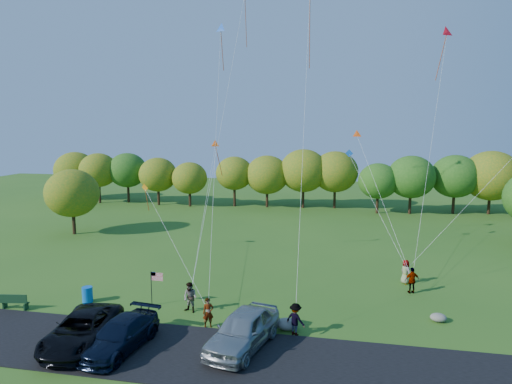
# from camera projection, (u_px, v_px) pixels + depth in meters

# --- Properties ---
(ground) EXTENTS (140.00, 140.00, 0.00)m
(ground) POSITION_uv_depth(u_px,v_px,m) (233.00, 323.00, 26.88)
(ground) COLOR #2F5E1B
(ground) RESTS_ON ground
(asphalt_lane) EXTENTS (44.00, 6.00, 0.06)m
(asphalt_lane) POSITION_uv_depth(u_px,v_px,m) (214.00, 356.00, 23.00)
(asphalt_lane) COLOR black
(asphalt_lane) RESTS_ON ground
(treeline) EXTENTS (76.75, 27.42, 7.96)m
(treeline) POSITION_uv_depth(u_px,v_px,m) (288.00, 176.00, 61.42)
(treeline) COLOR #352213
(treeline) RESTS_ON ground
(minivan_dark) EXTENTS (3.54, 6.28, 1.66)m
(minivan_dark) POSITION_uv_depth(u_px,v_px,m) (82.00, 329.00, 24.05)
(minivan_dark) COLOR black
(minivan_dark) RESTS_ON asphalt_lane
(minivan_navy) EXTENTS (2.79, 5.55, 1.55)m
(minivan_navy) POSITION_uv_depth(u_px,v_px,m) (120.00, 335.00, 23.52)
(minivan_navy) COLOR black
(minivan_navy) RESTS_ON asphalt_lane
(minivan_silver) EXTENTS (3.56, 6.08, 1.94)m
(minivan_silver) POSITION_uv_depth(u_px,v_px,m) (243.00, 330.00, 23.71)
(minivan_silver) COLOR #999FA3
(minivan_silver) RESTS_ON asphalt_lane
(flyer_a) EXTENTS (0.75, 0.66, 1.74)m
(flyer_a) POSITION_uv_depth(u_px,v_px,m) (208.00, 313.00, 26.23)
(flyer_a) COLOR #4C4C59
(flyer_a) RESTS_ON ground
(flyer_b) EXTENTS (1.09, 0.96, 1.90)m
(flyer_b) POSITION_uv_depth(u_px,v_px,m) (190.00, 297.00, 28.32)
(flyer_b) COLOR #4C4C59
(flyer_b) RESTS_ON ground
(flyer_c) EXTENTS (1.36, 1.15, 1.82)m
(flyer_c) POSITION_uv_depth(u_px,v_px,m) (295.00, 319.00, 25.24)
(flyer_c) COLOR #4C4C59
(flyer_c) RESTS_ON ground
(flyer_d) EXTENTS (1.15, 0.74, 1.83)m
(flyer_d) POSITION_uv_depth(u_px,v_px,m) (412.00, 280.00, 31.51)
(flyer_d) COLOR #4C4C59
(flyer_d) RESTS_ON ground
(flyer_e) EXTENTS (0.95, 1.04, 1.79)m
(flyer_e) POSITION_uv_depth(u_px,v_px,m) (405.00, 272.00, 33.42)
(flyer_e) COLOR #4C4C59
(flyer_e) RESTS_ON ground
(park_bench) EXTENTS (1.83, 0.58, 1.01)m
(park_bench) POSITION_uv_depth(u_px,v_px,m) (14.00, 301.00, 28.76)
(park_bench) COLOR #14391C
(park_bench) RESTS_ON ground
(trash_barrel) EXTENTS (0.68, 0.68, 1.02)m
(trash_barrel) POSITION_uv_depth(u_px,v_px,m) (87.00, 294.00, 30.00)
(trash_barrel) COLOR blue
(trash_barrel) RESTS_ON ground
(flag_assembly) EXTENTS (0.84, 0.54, 2.26)m
(flag_assembly) POSITION_uv_depth(u_px,v_px,m) (155.00, 281.00, 29.24)
(flag_assembly) COLOR black
(flag_assembly) RESTS_ON ground
(boulder_near) EXTENTS (1.29, 1.01, 0.64)m
(boulder_near) POSITION_uv_depth(u_px,v_px,m) (287.00, 324.00, 25.99)
(boulder_near) COLOR #9F958A
(boulder_near) RESTS_ON ground
(boulder_far) EXTENTS (0.95, 0.79, 0.49)m
(boulder_far) POSITION_uv_depth(u_px,v_px,m) (438.00, 318.00, 27.05)
(boulder_far) COLOR slate
(boulder_far) RESTS_ON ground
(kites_aloft) EXTENTS (30.80, 8.82, 18.61)m
(kites_aloft) POSITION_uv_depth(u_px,v_px,m) (310.00, 54.00, 37.90)
(kites_aloft) COLOR red
(kites_aloft) RESTS_ON ground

